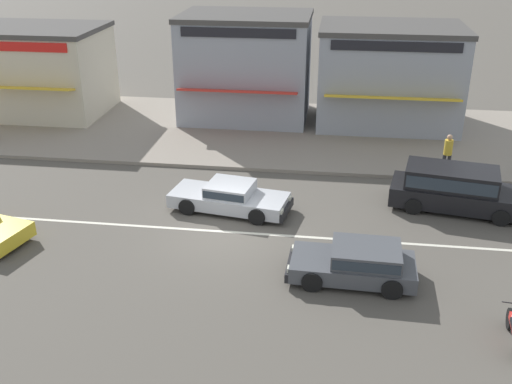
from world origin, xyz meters
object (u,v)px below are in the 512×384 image
(shopfront_corner_warung, at_px, (389,75))
(shopfront_far_kios, at_px, (246,66))
(shopfront_mid_block, at_px, (41,70))
(sedan_silver_2, at_px, (230,197))
(hatchback_dark_grey_0, at_px, (357,262))
(pedestrian_by_shop, at_px, (448,151))
(minivan_black_3, at_px, (455,187))

(shopfront_corner_warung, height_order, shopfront_far_kios, shopfront_far_kios)
(shopfront_mid_block, height_order, shopfront_far_kios, shopfront_far_kios)
(shopfront_corner_warung, distance_m, shopfront_far_kios, 7.20)
(sedan_silver_2, xyz_separation_m, shopfront_corner_warung, (6.13, 10.93, 2.05))
(shopfront_mid_block, bearing_deg, hatchback_dark_grey_0, -41.09)
(pedestrian_by_shop, xyz_separation_m, shopfront_mid_block, (-20.07, 6.00, 1.28))
(pedestrian_by_shop, distance_m, shopfront_far_kios, 11.56)
(sedan_silver_2, bearing_deg, pedestrian_by_shop, 27.37)
(minivan_black_3, xyz_separation_m, shopfront_far_kios, (-9.11, 9.71, 1.94))
(sedan_silver_2, height_order, shopfront_corner_warung, shopfront_corner_warung)
(sedan_silver_2, distance_m, minivan_black_3, 8.14)
(shopfront_corner_warung, bearing_deg, shopfront_mid_block, -177.80)
(shopfront_corner_warung, height_order, shopfront_mid_block, shopfront_corner_warung)
(pedestrian_by_shop, bearing_deg, shopfront_far_kios, 144.08)
(pedestrian_by_shop, distance_m, shopfront_mid_block, 20.98)
(sedan_silver_2, relative_size, pedestrian_by_shop, 2.70)
(sedan_silver_2, height_order, pedestrian_by_shop, pedestrian_by_shop)
(shopfront_corner_warung, xyz_separation_m, shopfront_mid_block, (-18.00, -0.69, -0.17))
(pedestrian_by_shop, bearing_deg, shopfront_corner_warung, 107.16)
(pedestrian_by_shop, relative_size, shopfront_far_kios, 0.26)
(hatchback_dark_grey_0, bearing_deg, pedestrian_by_shop, 65.80)
(pedestrian_by_shop, xyz_separation_m, shopfront_far_kios, (-9.27, 6.71, 1.66))
(shopfront_far_kios, bearing_deg, pedestrian_by_shop, -35.92)
(hatchback_dark_grey_0, distance_m, shopfront_mid_block, 21.77)
(hatchback_dark_grey_0, relative_size, pedestrian_by_shop, 2.23)
(shopfront_corner_warung, bearing_deg, shopfront_far_kios, 179.81)
(shopfront_mid_block, bearing_deg, sedan_silver_2, -40.77)
(hatchback_dark_grey_0, relative_size, shopfront_corner_warung, 0.54)
(pedestrian_by_shop, relative_size, shopfront_corner_warung, 0.24)
(shopfront_far_kios, bearing_deg, sedan_silver_2, -84.40)
(shopfront_far_kios, bearing_deg, hatchback_dark_grey_0, -69.66)
(minivan_black_3, relative_size, shopfront_mid_block, 0.77)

